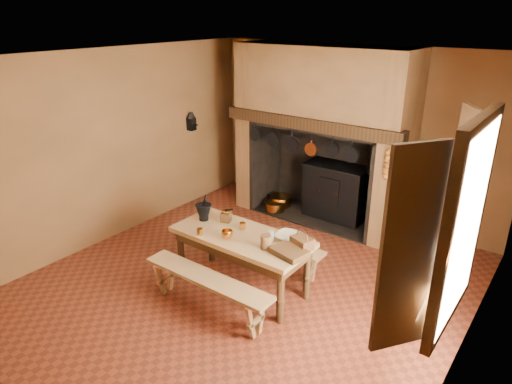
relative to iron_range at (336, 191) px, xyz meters
The scene contains 28 objects.
floor 2.50m from the iron_range, 89.02° to the right, with size 5.50×5.50×0.00m, color maroon.
ceiling 3.37m from the iron_range, 89.02° to the right, with size 5.50×5.50×0.00m, color silver.
back_wall 0.97m from the iron_range, 82.10° to the left, with size 5.00×0.02×2.80m, color #9C693E.
wall_left 3.59m from the iron_range, 135.12° to the right, with size 0.02×5.50×2.80m, color #9C693E.
wall_right 3.65m from the iron_range, 43.91° to the right, with size 0.02×5.50×2.80m, color #9C693E.
wall_front 5.28m from the iron_range, 89.54° to the right, with size 5.00×0.02×2.80m, color #9C693E.
chimney_breast 1.36m from the iron_range, 151.95° to the right, with size 2.95×0.96×2.80m.
iron_range is the anchor object (origin of this frame).
hearth_pans 1.10m from the iron_range, 167.25° to the right, with size 0.51×0.62×0.20m.
hanging_pans 1.12m from the iron_range, 115.02° to the right, with size 1.92×0.29×0.27m.
onion_string 1.49m from the iron_range, 32.25° to the right, with size 0.12×0.10×0.46m, color #B86122, non-canonical shape.
herb_bunch 1.65m from the iron_range, 28.28° to the right, with size 0.20×0.20×0.35m, color olive.
window 3.91m from the iron_range, 49.98° to the right, with size 0.39×1.75×1.76m.
wall_coffee_mill 2.74m from the iron_range, 159.32° to the right, with size 0.23×0.16×0.31m.
work_table 2.58m from the iron_range, 89.28° to the right, with size 1.73×0.77×0.75m.
bench_front 3.21m from the iron_range, 89.42° to the right, with size 1.71×0.30×0.48m.
bench_back 1.98m from the iron_range, 89.06° to the right, with size 1.59×0.28×0.45m.
mortar_large 2.64m from the iron_range, 103.67° to the right, with size 0.21×0.21×0.36m.
mortar_small 2.63m from the iron_range, 103.42° to the right, with size 0.17×0.17×0.29m.
coffee_grinder 2.45m from the iron_range, 98.40° to the right, with size 0.18×0.16×0.19m.
brass_mug_a 2.91m from the iron_range, 97.31° to the right, with size 0.07×0.07×0.08m, color orange.
brass_mug_b 2.46m from the iron_range, 91.19° to the right, with size 0.08×0.08×0.09m, color orange.
mixing_bowl 2.43m from the iron_range, 76.61° to the right, with size 0.30×0.30×0.07m, color beige.
stoneware_crock 2.73m from the iron_range, 80.11° to the right, with size 0.13×0.13×0.16m, color brown.
glass_jar 2.55m from the iron_range, 80.61° to the right, with size 0.07×0.07×0.13m, color beige.
wicker_basket 2.58m from the iron_range, 71.83° to the right, with size 0.28×0.24×0.23m.
wooden_tray 2.76m from the iron_range, 73.98° to the right, with size 0.39×0.28×0.07m, color #3D2813.
brass_cup 2.77m from the iron_range, 90.90° to the right, with size 0.14×0.14×0.11m, color orange.
Camera 1 is at (3.07, -3.97, 3.28)m, focal length 32.00 mm.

